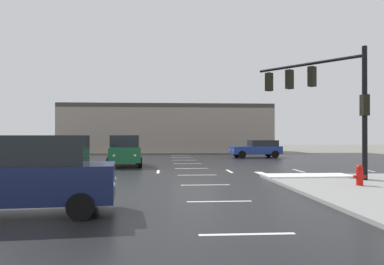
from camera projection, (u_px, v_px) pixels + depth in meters
name	position (u px, v px, depth m)	size (l,w,h in m)	color
ground_plane	(194.00, 172.00, 22.01)	(120.00, 120.00, 0.00)	slate
road_asphalt	(194.00, 172.00, 22.01)	(44.00, 44.00, 0.02)	black
snow_strip_curbside	(307.00, 175.00, 18.39)	(4.00, 1.60, 0.06)	white
lane_markings	(219.00, 174.00, 20.73)	(36.15, 36.15, 0.01)	silver
traffic_signal_mast	(324.00, 91.00, 18.22)	(3.59, 4.68, 5.73)	black
fire_hydrant	(360.00, 175.00, 14.99)	(0.48, 0.26, 0.79)	red
strip_building_background	(167.00, 129.00, 48.78)	(24.99, 8.00, 5.73)	gray
sedan_blue	(258.00, 148.00, 35.81)	(4.65, 2.32, 1.58)	navy
suv_navy	(19.00, 173.00, 10.04)	(4.97, 2.53, 2.03)	#141E47
suv_green	(124.00, 150.00, 26.03)	(2.60, 4.99, 2.03)	#195933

